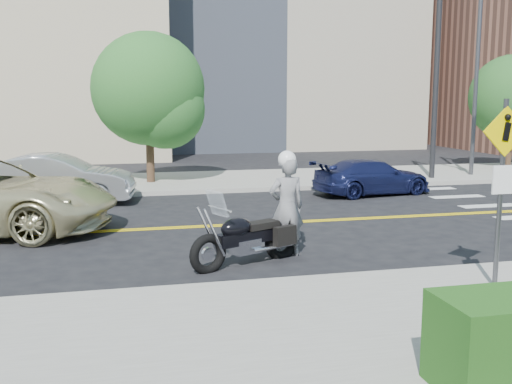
{
  "coord_description": "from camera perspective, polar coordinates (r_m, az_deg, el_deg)",
  "views": [
    {
      "loc": [
        -1.65,
        -14.45,
        3.17
      ],
      "look_at": [
        1.18,
        -2.35,
        1.2
      ],
      "focal_mm": 42.0,
      "sensor_mm": 36.0,
      "label": 1
    }
  ],
  "objects": [
    {
      "name": "ground_plane",
      "position": [
        14.88,
        -6.51,
        -3.35
      ],
      "size": [
        120.0,
        120.0,
        0.0
      ],
      "primitive_type": "plane",
      "color": "black",
      "rests_on": "ground"
    },
    {
      "name": "sidewalk_near",
      "position": [
        7.78,
        0.18,
        -14.42
      ],
      "size": [
        60.0,
        5.0,
        0.15
      ],
      "primitive_type": "cube",
      "color": "#9E9B91",
      "rests_on": "ground_plane"
    },
    {
      "name": "sidewalk_far",
      "position": [
        22.22,
        -8.78,
        0.89
      ],
      "size": [
        60.0,
        5.0,
        0.15
      ],
      "primitive_type": "cube",
      "color": "#9E9B91",
      "rests_on": "ground_plane"
    },
    {
      "name": "lamp_post",
      "position": [
        25.02,
        20.28,
        10.7
      ],
      "size": [
        0.16,
        0.16,
        8.0
      ],
      "primitive_type": "cylinder",
      "color": "#4C4C51",
      "rests_on": "sidewalk_far"
    },
    {
      "name": "traffic_light",
      "position": [
        22.78,
        18.05,
        12.35
      ],
      "size": [
        0.28,
        4.5,
        7.0
      ],
      "color": "black",
      "rests_on": "sidewalk_far"
    },
    {
      "name": "pedestrian_sign",
      "position": [
        10.09,
        22.39,
        1.45
      ],
      "size": [
        0.78,
        0.08,
        3.0
      ],
      "color": "#4C4C51",
      "rests_on": "sidewalk_near"
    },
    {
      "name": "motorcyclist",
      "position": [
        11.96,
        2.94,
        -1.15
      ],
      "size": [
        0.76,
        0.53,
        2.14
      ],
      "rotation": [
        0.0,
        0.0,
        3.21
      ],
      "color": "silver",
      "rests_on": "ground"
    },
    {
      "name": "motorcycle",
      "position": [
        11.41,
        -0.8,
        -3.25
      ],
      "size": [
        2.55,
        1.7,
        1.5
      ],
      "primitive_type": null,
      "rotation": [
        0.0,
        0.0,
        0.43
      ],
      "color": "black",
      "rests_on": "ground"
    },
    {
      "name": "parked_car_silver",
      "position": [
        18.89,
        -18.45,
        1.17
      ],
      "size": [
        4.71,
        2.21,
        1.49
      ],
      "primitive_type": "imported",
      "rotation": [
        0.0,
        0.0,
        1.43
      ],
      "color": "#A2A5A9",
      "rests_on": "ground"
    },
    {
      "name": "parked_car_blue",
      "position": [
        20.05,
        11.01,
        1.42
      ],
      "size": [
        4.21,
        2.25,
        1.16
      ],
      "primitive_type": "imported",
      "rotation": [
        0.0,
        0.0,
        1.73
      ],
      "color": "#1A204F",
      "rests_on": "ground"
    },
    {
      "name": "tree_far_a",
      "position": [
        21.78,
        -10.21,
        9.62
      ],
      "size": [
        4.0,
        4.0,
        5.47
      ],
      "rotation": [
        0.0,
        0.0,
        -0.37
      ],
      "color": "#382619",
      "rests_on": "ground"
    },
    {
      "name": "tree_far_b",
      "position": [
        28.19,
        23.22,
        8.31
      ],
      "size": [
        3.61,
        3.61,
        4.99
      ],
      "rotation": [
        0.0,
        0.0,
        -0.04
      ],
      "color": "#382619",
      "rests_on": "ground"
    }
  ]
}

